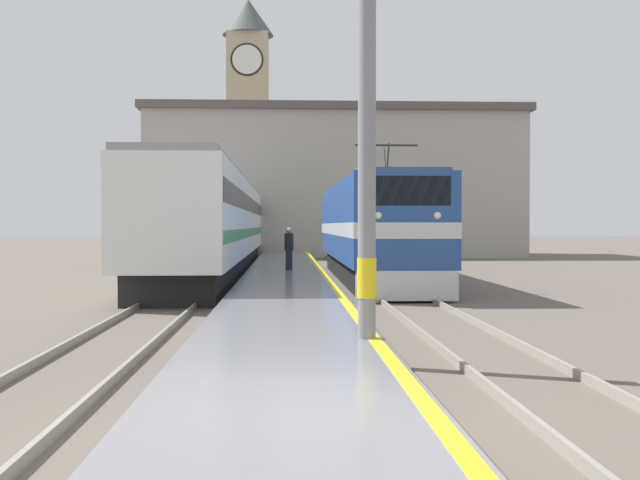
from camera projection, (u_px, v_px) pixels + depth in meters
ground_plane at (286, 268)px, 37.17m from camera, size 200.00×200.00×0.00m
platform at (286, 269)px, 32.17m from camera, size 2.91×140.00×0.44m
rail_track_near at (361, 274)px, 32.32m from camera, size 2.83×140.00×0.16m
rail_track_far at (216, 274)px, 32.03m from camera, size 2.84×140.00×0.16m
locomotive_train at (371, 230)px, 28.59m from camera, size 2.92×17.43×4.75m
passenger_train at (224, 223)px, 36.47m from camera, size 2.92×36.77×4.13m
catenary_mast at (372, 104)px, 11.06m from camera, size 2.36×0.29×7.03m
person_on_platform at (289, 248)px, 27.94m from camera, size 0.34×0.34×1.59m
clock_tower at (248, 117)px, 62.71m from camera, size 4.25×4.25×21.08m
station_building at (333, 184)px, 52.07m from camera, size 25.30×10.09×9.96m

